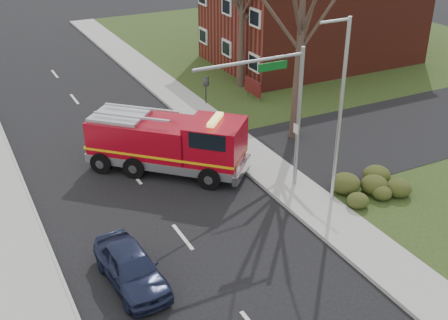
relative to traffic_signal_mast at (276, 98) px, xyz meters
name	(u,v)px	position (x,y,z in m)	size (l,w,h in m)	color
ground	(183,237)	(-5.21, -1.50, -4.71)	(120.00, 120.00, 0.00)	black
sidewalk_right	(307,200)	(0.99, -1.50, -4.63)	(2.40, 80.00, 0.15)	gray
sidewalk_left	(27,280)	(-11.41, -1.50, -4.63)	(2.40, 80.00, 0.15)	gray
brick_building	(313,15)	(13.79, 16.50, -1.05)	(15.40, 10.40, 7.25)	maroon
health_center_sign	(253,87)	(5.29, 11.00, -3.83)	(0.12, 2.00, 1.40)	#521313
hedge_corner	(371,186)	(3.79, -2.50, -4.13)	(2.80, 2.00, 0.90)	#303714
bare_tree_near	(302,6)	(4.29, 4.50, 2.71)	(6.00, 6.00, 12.00)	#35281F
traffic_signal_mast	(276,98)	(0.00, 0.00, 0.00)	(5.29, 0.18, 6.80)	gray
streetlight_pole	(340,109)	(1.93, -2.00, -0.16)	(1.48, 0.16, 8.40)	#B7BABF
fire_engine	(169,144)	(-3.38, 4.29, -3.30)	(7.39, 7.24, 3.11)	#9B0715
parked_car_maroon	(131,267)	(-8.01, -3.34, -3.99)	(1.69, 4.21, 1.44)	#1C223E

